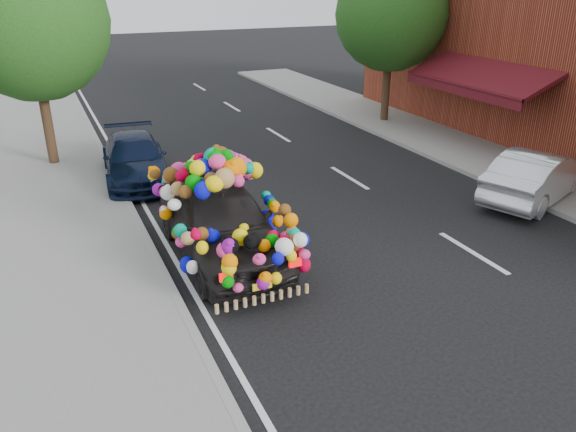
{
  "coord_description": "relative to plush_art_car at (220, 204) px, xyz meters",
  "views": [
    {
      "loc": [
        -4.0,
        -7.73,
        5.2
      ],
      "look_at": [
        -0.23,
        0.64,
        1.24
      ],
      "focal_mm": 35.0,
      "sensor_mm": 36.0,
      "label": 1
    }
  ],
  "objects": [
    {
      "name": "navy_sedan",
      "position": [
        -0.73,
        5.33,
        -0.52
      ],
      "size": [
        2.03,
        4.18,
        1.17
      ],
      "primitive_type": "imported",
      "rotation": [
        0.0,
        0.0,
        -0.1
      ],
      "color": "black",
      "rests_on": "ground"
    },
    {
      "name": "tree_near_sidewalk",
      "position": [
        -2.73,
        7.5,
        2.92
      ],
      "size": [
        4.2,
        4.2,
        6.13
      ],
      "color": "#332114",
      "rests_on": "ground"
    },
    {
      "name": "plush_art_car",
      "position": [
        0.0,
        0.0,
        0.0
      ],
      "size": [
        2.18,
        4.64,
        2.15
      ],
      "rotation": [
        0.0,
        0.0,
        -0.01
      ],
      "color": "black",
      "rests_on": "ground"
    },
    {
      "name": "tree_far_b",
      "position": [
        9.07,
        8.0,
        2.79
      ],
      "size": [
        4.0,
        4.0,
        5.9
      ],
      "color": "#332114",
      "rests_on": "ground"
    },
    {
      "name": "ground",
      "position": [
        1.07,
        -2.0,
        -1.1
      ],
      "size": [
        100.0,
        100.0,
        0.0
      ],
      "primitive_type": "plane",
      "color": "black",
      "rests_on": "ground"
    },
    {
      "name": "kerb",
      "position": [
        -1.28,
        -2.0,
        -1.04
      ],
      "size": [
        0.15,
        60.0,
        0.13
      ],
      "primitive_type": "cube",
      "color": "gray",
      "rests_on": "ground"
    },
    {
      "name": "sidewalk",
      "position": [
        -3.23,
        -2.0,
        -1.04
      ],
      "size": [
        4.0,
        60.0,
        0.12
      ],
      "primitive_type": "cube",
      "color": "gray",
      "rests_on": "ground"
    },
    {
      "name": "silver_hatchback",
      "position": [
        8.07,
        -0.29,
        -0.47
      ],
      "size": [
        4.05,
        2.68,
        1.26
      ],
      "primitive_type": "imported",
      "rotation": [
        0.0,
        0.0,
        1.96
      ],
      "color": "silver",
      "rests_on": "ground"
    },
    {
      "name": "lane_markings",
      "position": [
        4.67,
        -2.0,
        -1.1
      ],
      "size": [
        6.0,
        50.0,
        0.01
      ],
      "primitive_type": null,
      "color": "silver",
      "rests_on": "ground"
    },
    {
      "name": "footpath_far",
      "position": [
        9.27,
        1.0,
        -1.04
      ],
      "size": [
        3.0,
        40.0,
        0.12
      ],
      "primitive_type": "cube",
      "color": "gray",
      "rests_on": "ground"
    }
  ]
}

